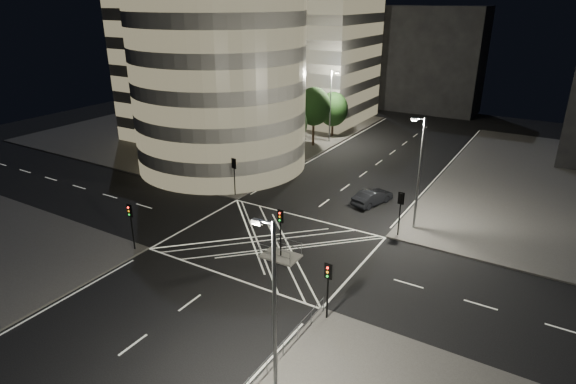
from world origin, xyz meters
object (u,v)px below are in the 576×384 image
Objects in this scene: central_island at (281,256)px; traffic_signal_fr at (400,206)px; street_lamp_left_far at (331,104)px; street_lamp_right_near at (273,308)px; traffic_signal_island at (281,224)px; traffic_signal_nl at (131,218)px; street_lamp_right_far at (419,170)px; street_lamp_left_near at (257,133)px; traffic_signal_fl at (234,170)px; traffic_signal_nr at (328,281)px; sedan at (372,197)px.

traffic_signal_fr reaches higher than central_island.
street_lamp_left_far and street_lamp_right_near have the same top height.
street_lamp_left_far is at bearing 109.95° from traffic_signal_island.
traffic_signal_nl is at bearing 158.45° from street_lamp_right_near.
traffic_signal_island is at bearing -125.30° from street_lamp_right_far.
street_lamp_left_far is at bearing 109.95° from central_island.
street_lamp_left_far and street_lamp_right_far have the same top height.
central_island is 13.98m from street_lamp_right_far.
traffic_signal_nl is 0.40× the size of street_lamp_right_far.
street_lamp_left_near and street_lamp_right_near have the same top height.
street_lamp_right_far is (0.64, 2.20, 2.63)m from traffic_signal_fr.
traffic_signal_fl is 1.00× the size of traffic_signal_nr.
street_lamp_right_near is at bearing -84.96° from traffic_signal_nr.
traffic_signal_nr is 8.62m from traffic_signal_island.
traffic_signal_nr is 0.40× the size of street_lamp_right_far.
sedan is (13.66, -17.75, -4.76)m from street_lamp_left_far.
street_lamp_left_far is at bearing 113.21° from street_lamp_right_near.
traffic_signal_fl is 14.28m from sedan.
street_lamp_left_far reaches higher than traffic_signal_nr.
street_lamp_left_near is at bearing 130.27° from central_island.
street_lamp_left_near reaches higher than traffic_signal_fr.
traffic_signal_fl is at bearing 90.00° from traffic_signal_nl.
traffic_signal_fr is 0.84× the size of sedan.
street_lamp_right_far is at bearing 90.00° from street_lamp_right_near.
sedan is (-4.57, 5.45, -2.13)m from traffic_signal_fr.
street_lamp_right_near reaches higher than traffic_signal_nr.
street_lamp_left_far reaches higher than central_island.
central_island is 0.75× the size of traffic_signal_nl.
sedan reaches higher than central_island.
traffic_signal_fl is 0.40× the size of street_lamp_right_far.
traffic_signal_fl is 1.00× the size of traffic_signal_fr.
traffic_signal_fr is at bearing 50.67° from traffic_signal_island.
street_lamp_right_far reaches higher than traffic_signal_nl.
traffic_signal_fr is at bearing 0.00° from traffic_signal_fl.
street_lamp_left_far is (-18.24, 23.20, 2.63)m from traffic_signal_fr.
street_lamp_left_far is at bearing 116.36° from traffic_signal_nr.
traffic_signal_nl is 0.84× the size of sedan.
street_lamp_right_far and street_lamp_right_near have the same top height.
street_lamp_left_near is at bearing 164.08° from traffic_signal_fr.
traffic_signal_island reaches higher than sedan.
street_lamp_right_near is (18.24, -20.80, 2.63)m from traffic_signal_fl.
traffic_signal_fl is 0.40× the size of street_lamp_left_near.
traffic_signal_island reaches higher than central_island.
traffic_signal_island is (-6.80, -8.30, 0.00)m from traffic_signal_fr.
traffic_signal_nr is at bearing -37.69° from traffic_signal_fl.
street_lamp_right_near is at bearing -48.76° from traffic_signal_fl.
traffic_signal_nr is (17.60, 0.00, 0.00)m from traffic_signal_nl.
traffic_signal_nl reaches higher than sedan.
traffic_signal_nr is at bearing -90.00° from traffic_signal_fr.
sedan is at bearing -52.42° from street_lamp_left_far.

